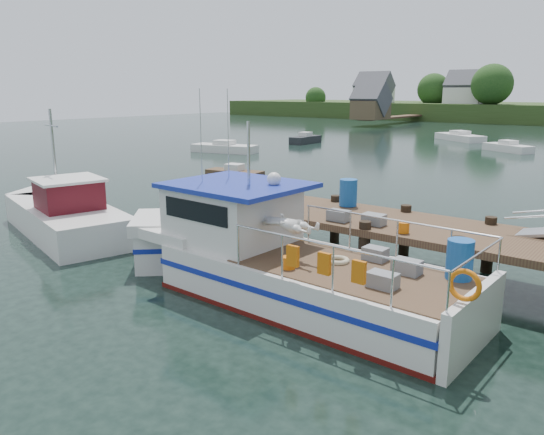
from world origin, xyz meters
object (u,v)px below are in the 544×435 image
Objects in this scene: lobster_boat at (271,258)px; moored_rowboat at (235,175)px; moored_b at (508,147)px; moored_d at (460,137)px; moored_a at (224,148)px; work_boat at (63,214)px; moored_e at (305,139)px.

lobster_boat reaches higher than moored_rowboat.
moored_d is at bearing 126.14° from moored_b.
moored_b is (-4.06, 37.41, -0.56)m from lobster_boat.
moored_rowboat is at bearing -37.69° from moored_a.
work_boat is at bearing -112.48° from moored_d.
moored_d is at bearing 108.75° from moored_rowboat.
work_boat is (-9.53, 0.04, -0.22)m from lobster_boat.
moored_d is 16.29m from moored_e.
moored_a is 23.77m from moored_b.
moored_d is at bearing 35.38° from moored_e.
moored_d is (11.71, 22.75, 0.00)m from moored_a.
work_boat reaches higher than moored_rowboat.
lobster_boat is 1.76× the size of moored_d.
moored_b is at bearing 96.42° from work_boat.
work_boat is 2.41× the size of moored_rowboat.
moored_d reaches higher than moored_b.
work_boat is 25.80m from moored_a.
lobster_boat is 9.53m from work_boat.
lobster_boat is 2.66× the size of moored_e.
moored_rowboat is at bearing 117.17° from work_boat.
moored_e is (-9.37, 20.71, 0.04)m from moored_rowboat.
moored_e reaches higher than moored_a.
work_boat reaches higher than moored_a.
moored_d is at bearing 69.75° from moored_a.
work_boat is 35.04m from moored_e.
lobster_boat is at bearing -100.63° from moored_d.
lobster_boat reaches higher than work_boat.
moored_e is at bearing 92.23° from moored_a.
work_boat is at bearing -56.28° from moored_rowboat.
lobster_boat is at bearing -69.72° from moored_e.
lobster_boat is at bearing -37.88° from moored_a.
work_boat is at bearing -178.53° from lobster_boat.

